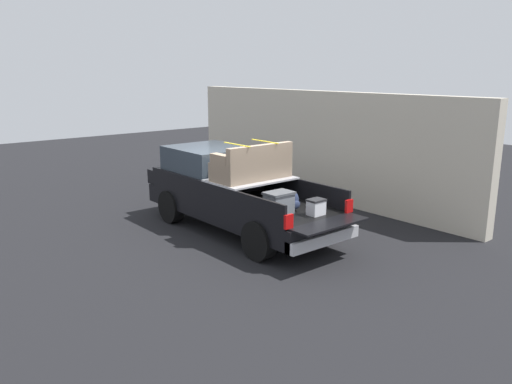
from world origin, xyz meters
TOP-DOWN VIEW (x-y plane):
  - ground_plane at (0.00, 0.00)m, footprint 40.00×40.00m
  - pickup_truck at (0.40, 0.00)m, footprint 6.05×2.06m
  - building_facade at (1.26, -3.96)m, footprint 11.00×0.36m
  - trash_can at (4.04, -2.81)m, footprint 0.60×0.60m

SIDE VIEW (x-z plane):
  - ground_plane at x=0.00m, z-range 0.00..0.00m
  - trash_can at x=4.04m, z-range 0.01..0.99m
  - pickup_truck at x=0.40m, z-range -0.13..2.10m
  - building_facade at x=1.26m, z-range 0.00..3.24m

